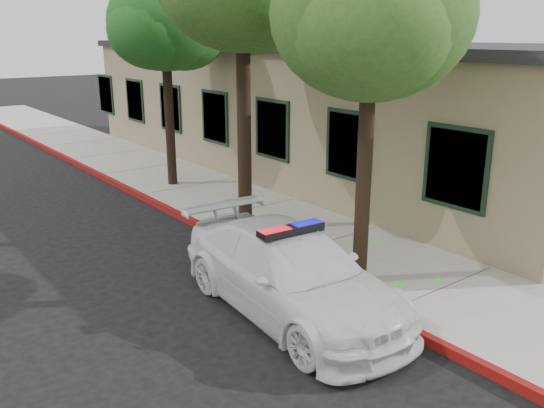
{
  "coord_description": "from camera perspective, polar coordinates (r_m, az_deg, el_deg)",
  "views": [
    {
      "loc": [
        -6.44,
        -5.49,
        4.51
      ],
      "look_at": [
        -0.0,
        2.88,
        1.33
      ],
      "focal_mm": 37.46,
      "sensor_mm": 36.0,
      "label": 1
    }
  ],
  "objects": [
    {
      "name": "ground",
      "position": [
        9.59,
        10.78,
        -11.63
      ],
      "size": [
        120.0,
        120.0,
        0.0
      ],
      "primitive_type": "plane",
      "color": "black",
      "rests_on": "ground"
    },
    {
      "name": "sidewalk",
      "position": [
        12.51,
        5.5,
        -4.1
      ],
      "size": [
        3.2,
        60.0,
        0.15
      ],
      "primitive_type": "cube",
      "color": "gray",
      "rests_on": "ground"
    },
    {
      "name": "red_curb",
      "position": [
        11.58,
        -0.12,
        -5.76
      ],
      "size": [
        0.14,
        60.0,
        0.16
      ],
      "primitive_type": "cube",
      "color": "maroon",
      "rests_on": "ground"
    },
    {
      "name": "clapboard_building",
      "position": [
        19.71,
        4.64,
        9.74
      ],
      "size": [
        7.3,
        20.89,
        4.24
      ],
      "color": "#9D8767",
      "rests_on": "ground"
    },
    {
      "name": "police_car",
      "position": [
        9.49,
        1.9,
        -6.9
      ],
      "size": [
        2.29,
        4.98,
        1.53
      ],
      "rotation": [
        0.0,
        0.0,
        -0.07
      ],
      "color": "white",
      "rests_on": "ground"
    },
    {
      "name": "fire_hydrant",
      "position": [
        11.09,
        4.43,
        -3.85
      ],
      "size": [
        0.54,
        0.47,
        0.93
      ],
      "rotation": [
        0.0,
        0.0,
        -0.31
      ],
      "color": "silver",
      "rests_on": "sidewalk"
    },
    {
      "name": "street_tree_near",
      "position": [
        9.77,
        10.02,
        17.48
      ],
      "size": [
        3.38,
        3.31,
        6.07
      ],
      "rotation": [
        0.0,
        0.0,
        0.13
      ],
      "color": "black",
      "rests_on": "sidewalk"
    },
    {
      "name": "street_tree_far",
      "position": [
        16.91,
        -10.59,
        17.04
      ],
      "size": [
        3.49,
        3.18,
        6.02
      ],
      "rotation": [
        0.0,
        0.0,
        -0.42
      ],
      "color": "black",
      "rests_on": "sidewalk"
    }
  ]
}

